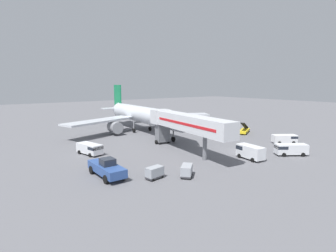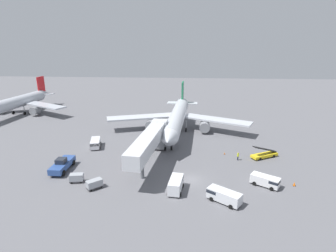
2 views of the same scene
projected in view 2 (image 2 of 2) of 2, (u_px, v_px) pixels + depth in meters
The scene contains 15 objects.
ground_plane at pixel (192, 180), 48.93m from camera, with size 300.00×300.00×0.00m, color slate.
airplane_at_gate at pixel (178, 117), 74.33m from camera, with size 40.38×40.90×11.76m.
jet_bridge at pixel (150, 140), 54.04m from camera, with size 5.72×22.32×6.92m.
pushback_tug at pixel (62, 165), 52.46m from camera, with size 2.76×7.15×2.57m.
belt_loader_truck at pixel (264, 154), 58.40m from camera, with size 6.26×4.47×3.02m.
service_van_rear_left at pixel (266, 180), 46.66m from camera, with size 5.03×4.20×1.81m.
service_van_far_right at pixel (223, 195), 41.98m from camera, with size 5.46×4.64×1.94m.
service_van_outer_left at pixel (176, 184), 45.09m from camera, with size 2.64×4.85×2.24m.
service_van_mid_left at pixel (95, 143), 64.00m from camera, with size 3.23×5.47×1.90m.
baggage_cart_near_left at pixel (94, 184), 45.93m from camera, with size 2.81×2.73×1.56m.
baggage_cart_far_center at pixel (77, 178), 47.99m from camera, with size 2.50×1.63×1.58m.
ground_crew_worker_foreground at pixel (238, 156), 57.05m from camera, with size 0.38×0.38×1.79m.
safety_cone_alpha at pixel (225, 153), 60.26m from camera, with size 0.31×0.31×0.48m.
safety_cone_bravo at pixel (294, 184), 46.90m from camera, with size 0.47×0.47×0.72m.
airplane_background at pixel (16, 103), 92.35m from camera, with size 36.87×38.12×11.37m.
Camera 2 is at (-0.91, -44.14, 23.64)m, focal length 29.06 mm.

